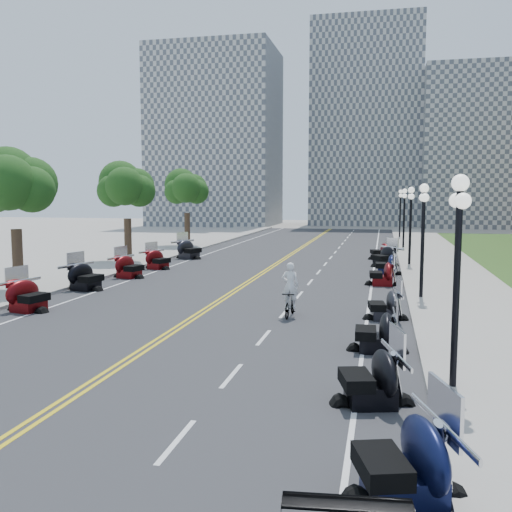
# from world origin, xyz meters

# --- Properties ---
(ground) EXTENTS (160.00, 160.00, 0.00)m
(ground) POSITION_xyz_m (0.00, 0.00, 0.00)
(ground) COLOR gray
(road) EXTENTS (16.00, 90.00, 0.01)m
(road) POSITION_xyz_m (0.00, 10.00, 0.00)
(road) COLOR #333335
(road) RESTS_ON ground
(centerline_yellow_a) EXTENTS (0.12, 90.00, 0.00)m
(centerline_yellow_a) POSITION_xyz_m (-0.12, 10.00, 0.01)
(centerline_yellow_a) COLOR yellow
(centerline_yellow_a) RESTS_ON road
(centerline_yellow_b) EXTENTS (0.12, 90.00, 0.00)m
(centerline_yellow_b) POSITION_xyz_m (0.12, 10.00, 0.01)
(centerline_yellow_b) COLOR yellow
(centerline_yellow_b) RESTS_ON road
(edge_line_north) EXTENTS (0.12, 90.00, 0.00)m
(edge_line_north) POSITION_xyz_m (6.40, 10.00, 0.01)
(edge_line_north) COLOR white
(edge_line_north) RESTS_ON road
(edge_line_south) EXTENTS (0.12, 90.00, 0.00)m
(edge_line_south) POSITION_xyz_m (-6.40, 10.00, 0.01)
(edge_line_south) COLOR white
(edge_line_south) RESTS_ON road
(lane_dash_3) EXTENTS (0.12, 2.00, 0.00)m
(lane_dash_3) POSITION_xyz_m (3.20, -12.00, 0.01)
(lane_dash_3) COLOR white
(lane_dash_3) RESTS_ON road
(lane_dash_4) EXTENTS (0.12, 2.00, 0.00)m
(lane_dash_4) POSITION_xyz_m (3.20, -8.00, 0.01)
(lane_dash_4) COLOR white
(lane_dash_4) RESTS_ON road
(lane_dash_5) EXTENTS (0.12, 2.00, 0.00)m
(lane_dash_5) POSITION_xyz_m (3.20, -4.00, 0.01)
(lane_dash_5) COLOR white
(lane_dash_5) RESTS_ON road
(lane_dash_6) EXTENTS (0.12, 2.00, 0.00)m
(lane_dash_6) POSITION_xyz_m (3.20, 0.00, 0.01)
(lane_dash_6) COLOR white
(lane_dash_6) RESTS_ON road
(lane_dash_7) EXTENTS (0.12, 2.00, 0.00)m
(lane_dash_7) POSITION_xyz_m (3.20, 4.00, 0.01)
(lane_dash_7) COLOR white
(lane_dash_7) RESTS_ON road
(lane_dash_8) EXTENTS (0.12, 2.00, 0.00)m
(lane_dash_8) POSITION_xyz_m (3.20, 8.00, 0.01)
(lane_dash_8) COLOR white
(lane_dash_8) RESTS_ON road
(lane_dash_9) EXTENTS (0.12, 2.00, 0.00)m
(lane_dash_9) POSITION_xyz_m (3.20, 12.00, 0.01)
(lane_dash_9) COLOR white
(lane_dash_9) RESTS_ON road
(lane_dash_10) EXTENTS (0.12, 2.00, 0.00)m
(lane_dash_10) POSITION_xyz_m (3.20, 16.00, 0.01)
(lane_dash_10) COLOR white
(lane_dash_10) RESTS_ON road
(lane_dash_11) EXTENTS (0.12, 2.00, 0.00)m
(lane_dash_11) POSITION_xyz_m (3.20, 20.00, 0.01)
(lane_dash_11) COLOR white
(lane_dash_11) RESTS_ON road
(lane_dash_12) EXTENTS (0.12, 2.00, 0.00)m
(lane_dash_12) POSITION_xyz_m (3.20, 24.00, 0.01)
(lane_dash_12) COLOR white
(lane_dash_12) RESTS_ON road
(lane_dash_13) EXTENTS (0.12, 2.00, 0.00)m
(lane_dash_13) POSITION_xyz_m (3.20, 28.00, 0.01)
(lane_dash_13) COLOR white
(lane_dash_13) RESTS_ON road
(lane_dash_14) EXTENTS (0.12, 2.00, 0.00)m
(lane_dash_14) POSITION_xyz_m (3.20, 32.00, 0.01)
(lane_dash_14) COLOR white
(lane_dash_14) RESTS_ON road
(lane_dash_15) EXTENTS (0.12, 2.00, 0.00)m
(lane_dash_15) POSITION_xyz_m (3.20, 36.00, 0.01)
(lane_dash_15) COLOR white
(lane_dash_15) RESTS_ON road
(lane_dash_16) EXTENTS (0.12, 2.00, 0.00)m
(lane_dash_16) POSITION_xyz_m (3.20, 40.00, 0.01)
(lane_dash_16) COLOR white
(lane_dash_16) RESTS_ON road
(lane_dash_17) EXTENTS (0.12, 2.00, 0.00)m
(lane_dash_17) POSITION_xyz_m (3.20, 44.00, 0.01)
(lane_dash_17) COLOR white
(lane_dash_17) RESTS_ON road
(lane_dash_18) EXTENTS (0.12, 2.00, 0.00)m
(lane_dash_18) POSITION_xyz_m (3.20, 48.00, 0.01)
(lane_dash_18) COLOR white
(lane_dash_18) RESTS_ON road
(lane_dash_19) EXTENTS (0.12, 2.00, 0.00)m
(lane_dash_19) POSITION_xyz_m (3.20, 52.00, 0.01)
(lane_dash_19) COLOR white
(lane_dash_19) RESTS_ON road
(sidewalk_north) EXTENTS (5.00, 90.00, 0.15)m
(sidewalk_north) POSITION_xyz_m (10.50, 10.00, 0.07)
(sidewalk_north) COLOR #9E9991
(sidewalk_north) RESTS_ON ground
(sidewalk_south) EXTENTS (5.00, 90.00, 0.15)m
(sidewalk_south) POSITION_xyz_m (-10.50, 10.00, 0.07)
(sidewalk_south) COLOR #9E9991
(sidewalk_south) RESTS_ON ground
(distant_block_a) EXTENTS (18.00, 14.00, 26.00)m
(distant_block_a) POSITION_xyz_m (-18.00, 62.00, 13.00)
(distant_block_a) COLOR gray
(distant_block_a) RESTS_ON ground
(distant_block_b) EXTENTS (16.00, 12.00, 30.00)m
(distant_block_b) POSITION_xyz_m (4.00, 68.00, 15.00)
(distant_block_b) COLOR gray
(distant_block_b) RESTS_ON ground
(distant_block_c) EXTENTS (20.00, 14.00, 22.00)m
(distant_block_c) POSITION_xyz_m (22.00, 65.00, 11.00)
(distant_block_c) COLOR gray
(distant_block_c) RESTS_ON ground
(street_lamp_1) EXTENTS (0.50, 1.20, 4.90)m
(street_lamp_1) POSITION_xyz_m (8.60, -8.00, 2.60)
(street_lamp_1) COLOR black
(street_lamp_1) RESTS_ON sidewalk_north
(street_lamp_2) EXTENTS (0.50, 1.20, 4.90)m
(street_lamp_2) POSITION_xyz_m (8.60, 4.00, 2.60)
(street_lamp_2) COLOR black
(street_lamp_2) RESTS_ON sidewalk_north
(street_lamp_3) EXTENTS (0.50, 1.20, 4.90)m
(street_lamp_3) POSITION_xyz_m (8.60, 16.00, 2.60)
(street_lamp_3) COLOR black
(street_lamp_3) RESTS_ON sidewalk_north
(street_lamp_4) EXTENTS (0.50, 1.20, 4.90)m
(street_lamp_4) POSITION_xyz_m (8.60, 28.00, 2.60)
(street_lamp_4) COLOR black
(street_lamp_4) RESTS_ON sidewalk_north
(street_lamp_5) EXTENTS (0.50, 1.20, 4.90)m
(street_lamp_5) POSITION_xyz_m (8.60, 40.00, 2.60)
(street_lamp_5) COLOR black
(street_lamp_5) RESTS_ON sidewalk_north
(tree_2) EXTENTS (4.80, 4.80, 9.20)m
(tree_2) POSITION_xyz_m (-10.00, 2.00, 4.75)
(tree_2) COLOR #235619
(tree_2) RESTS_ON sidewalk_south
(tree_3) EXTENTS (4.80, 4.80, 9.20)m
(tree_3) POSITION_xyz_m (-10.00, 14.00, 4.75)
(tree_3) COLOR #235619
(tree_3) RESTS_ON sidewalk_south
(tree_4) EXTENTS (4.80, 4.80, 9.20)m
(tree_4) POSITION_xyz_m (-10.00, 26.00, 4.75)
(tree_4) COLOR #235619
(tree_4) RESTS_ON sidewalk_south
(motorcycle_n_2) EXTENTS (2.66, 2.66, 1.49)m
(motorcycle_n_2) POSITION_xyz_m (7.29, -13.25, 0.74)
(motorcycle_n_2) COLOR black
(motorcycle_n_2) RESTS_ON road
(motorcycle_n_3) EXTENTS (2.45, 2.45, 1.41)m
(motorcycle_n_3) POSITION_xyz_m (6.72, -9.25, 0.70)
(motorcycle_n_3) COLOR black
(motorcycle_n_3) RESTS_ON road
(motorcycle_n_4) EXTENTS (1.99, 1.99, 1.35)m
(motorcycle_n_4) POSITION_xyz_m (6.78, -4.83, 0.68)
(motorcycle_n_4) COLOR black
(motorcycle_n_4) RESTS_ON road
(motorcycle_n_5) EXTENTS (2.03, 2.03, 1.26)m
(motorcycle_n_5) POSITION_xyz_m (7.03, -0.37, 0.63)
(motorcycle_n_5) COLOR black
(motorcycle_n_5) RESTS_ON road
(motorcycle_n_7) EXTENTS (2.07, 2.07, 1.38)m
(motorcycle_n_7) POSITION_xyz_m (6.91, 7.78, 0.69)
(motorcycle_n_7) COLOR #590A0C
(motorcycle_n_7) RESTS_ON road
(motorcycle_n_8) EXTENTS (1.96, 1.96, 1.35)m
(motorcycle_n_8) POSITION_xyz_m (7.14, 11.87, 0.67)
(motorcycle_n_8) COLOR black
(motorcycle_n_8) RESTS_ON road
(motorcycle_n_9) EXTENTS (2.95, 2.95, 1.48)m
(motorcycle_n_9) POSITION_xyz_m (7.03, 15.61, 0.74)
(motorcycle_n_9) COLOR black
(motorcycle_n_9) RESTS_ON road
(motorcycle_n_10) EXTENTS (2.37, 2.37, 1.35)m
(motorcycle_n_10) POSITION_xyz_m (6.73, 19.62, 0.68)
(motorcycle_n_10) COLOR #590A0C
(motorcycle_n_10) RESTS_ON road
(motorcycle_s_5) EXTENTS (2.46, 2.46, 1.44)m
(motorcycle_s_5) POSITION_xyz_m (-6.79, -1.94, 0.72)
(motorcycle_s_5) COLOR #590A0C
(motorcycle_s_5) RESTS_ON road
(motorcycle_s_6) EXTENTS (2.55, 2.55, 1.49)m
(motorcycle_s_6) POSITION_xyz_m (-7.15, 3.18, 0.74)
(motorcycle_s_6) COLOR black
(motorcycle_s_6) RESTS_ON road
(motorcycle_s_7) EXTENTS (2.41, 2.41, 1.42)m
(motorcycle_s_7) POSITION_xyz_m (-6.83, 7.38, 0.71)
(motorcycle_s_7) COLOR #590A0C
(motorcycle_s_7) RESTS_ON road
(motorcycle_s_8) EXTENTS (2.49, 2.49, 1.35)m
(motorcycle_s_8) POSITION_xyz_m (-6.73, 11.26, 0.68)
(motorcycle_s_8) COLOR #590A0C
(motorcycle_s_8) RESTS_ON road
(motorcycle_s_9) EXTENTS (2.83, 2.83, 1.54)m
(motorcycle_s_9) POSITION_xyz_m (-6.72, 17.06, 0.77)
(motorcycle_s_9) COLOR black
(motorcycle_s_9) RESTS_ON road
(bicycle) EXTENTS (0.55, 1.68, 1.00)m
(bicycle) POSITION_xyz_m (3.53, -0.70, 0.50)
(bicycle) COLOR #A51414
(bicycle) RESTS_ON road
(cyclist_rider) EXTENTS (0.64, 0.42, 1.75)m
(cyclist_rider) POSITION_xyz_m (3.53, -0.70, 1.87)
(cyclist_rider) COLOR silver
(cyclist_rider) RESTS_ON bicycle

